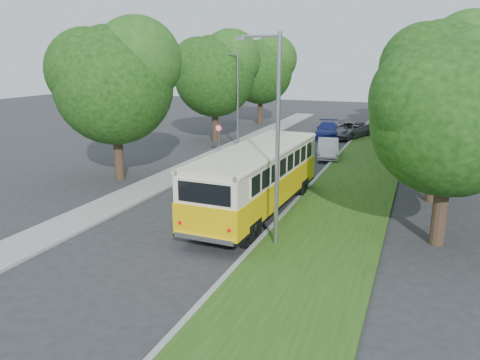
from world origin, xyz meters
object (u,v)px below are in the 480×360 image
at_px(lamppost_far, 237,96).
at_px(car_white, 328,149).
at_px(lamppost_near, 275,135).
at_px(car_blue, 328,130).
at_px(car_silver, 294,159).
at_px(vintage_bus, 257,180).
at_px(car_grey, 348,130).

bearing_deg(lamppost_far, car_white, -10.07).
distance_m(lamppost_near, car_blue, 26.11).
relative_size(lamppost_far, car_silver, 1.95).
bearing_deg(vintage_bus, car_white, 89.25).
height_order(car_white, car_blue, car_blue).
relative_size(lamppost_far, vintage_bus, 0.70).
bearing_deg(car_silver, lamppost_far, 116.73).
bearing_deg(car_silver, vintage_bus, -107.05).
height_order(car_silver, car_blue, car_blue).
bearing_deg(car_grey, lamppost_far, -114.08).
bearing_deg(car_white, car_blue, 89.94).
distance_m(car_blue, car_grey, 1.82).
distance_m(car_silver, car_grey, 13.68).
height_order(lamppost_near, lamppost_far, lamppost_near).
height_order(lamppost_near, car_blue, lamppost_near).
bearing_deg(car_grey, car_blue, -137.06).
distance_m(lamppost_far, vintage_bus, 16.76).
distance_m(lamppost_near, lamppost_far, 20.53).
xyz_separation_m(vintage_bus, car_white, (0.69, 13.64, -0.90)).
bearing_deg(car_white, lamppost_far, 158.74).
bearing_deg(vintage_bus, car_grey, 90.42).
xyz_separation_m(car_silver, car_white, (1.36, 4.35, 0.04)).
xyz_separation_m(lamppost_near, lamppost_far, (-8.91, 18.50, -0.25)).
distance_m(lamppost_near, vintage_bus, 4.84).
bearing_deg(lamppost_far, car_blue, 50.09).
xyz_separation_m(car_white, car_grey, (0.00, 9.26, 0.05)).
distance_m(lamppost_far, car_grey, 11.53).
height_order(car_white, car_grey, car_grey).
bearing_deg(car_white, vintage_bus, -104.08).
bearing_deg(car_grey, lamppost_near, -67.19).
bearing_deg(car_silver, car_blue, 70.22).
xyz_separation_m(lamppost_near, vintage_bus, (-1.90, 3.49, -2.77)).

